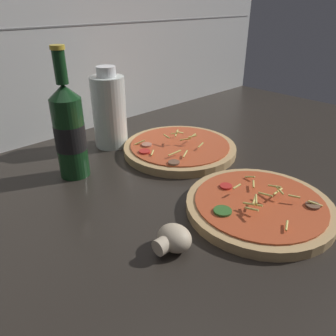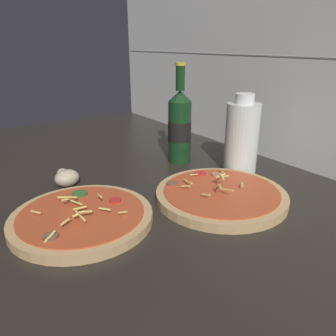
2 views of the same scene
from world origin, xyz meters
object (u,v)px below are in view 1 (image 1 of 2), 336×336
pizza_far (180,148)px  mushroom_left (173,239)px  oil_bottle (109,111)px  pizza_near (259,206)px  beer_bottle (69,131)px

pizza_far → mushroom_left: (-25.56, -23.89, 0.88)cm
oil_bottle → mushroom_left: oil_bottle is taller
pizza_near → pizza_far: pizza_far is taller
beer_bottle → pizza_far: bearing=-16.8°
beer_bottle → oil_bottle: 16.96cm
pizza_far → oil_bottle: oil_bottle is taller
pizza_near → oil_bottle: oil_bottle is taller
pizza_far → beer_bottle: size_ratio=1.04×
beer_bottle → oil_bottle: beer_bottle is taller
beer_bottle → mushroom_left: bearing=-92.5°
oil_bottle → pizza_near: bearing=-87.8°
oil_bottle → pizza_far: bearing=-58.8°
pizza_near → beer_bottle: size_ratio=0.98×
pizza_near → beer_bottle: bearing=115.6°
oil_bottle → mushroom_left: (-16.30, -39.17, -7.08)cm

